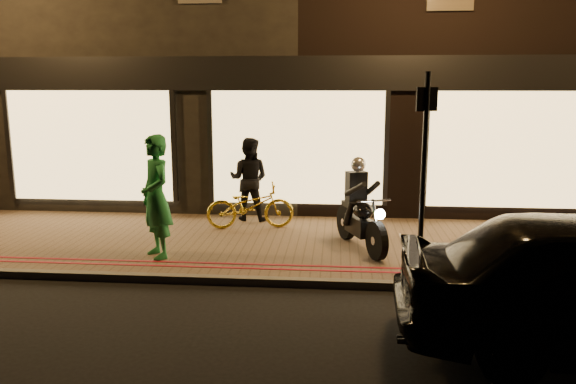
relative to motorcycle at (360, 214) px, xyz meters
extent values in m
plane|color=black|center=(-1.25, -1.72, -0.73)|extent=(90.00, 90.00, 0.00)
cube|color=brown|center=(-1.25, 0.28, -0.67)|extent=(50.00, 4.00, 0.12)
cube|color=#59544C|center=(-1.25, -1.67, -0.67)|extent=(50.00, 0.14, 0.12)
cube|color=maroon|center=(-1.25, -1.27, -0.61)|extent=(50.00, 0.06, 0.01)
cube|color=maroon|center=(-1.25, -1.07, -0.61)|extent=(50.00, 0.06, 0.01)
cube|color=black|center=(-7.25, 7.28, 3.52)|extent=(12.00, 10.00, 8.50)
cube|color=black|center=(4.75, 7.28, 3.52)|extent=(12.00, 10.00, 8.50)
cube|color=black|center=(-1.25, 2.23, 2.42)|extent=(48.00, 0.12, 0.70)
cube|color=#FFD47F|center=(-5.75, 2.22, 0.88)|extent=(3.60, 0.06, 2.38)
cube|color=#FFD47F|center=(-1.25, 2.22, 0.88)|extent=(3.60, 0.06, 2.38)
cube|color=#FFD47F|center=(3.25, 2.22, 0.88)|extent=(3.60, 0.06, 2.38)
cylinder|color=black|center=(0.25, -0.64, -0.29)|extent=(0.35, 0.64, 0.64)
cylinder|color=black|center=(-0.23, 0.57, -0.29)|extent=(0.35, 0.64, 0.64)
cylinder|color=silver|center=(0.25, -0.64, -0.29)|extent=(0.18, 0.18, 0.14)
cylinder|color=silver|center=(-0.23, 0.57, -0.29)|extent=(0.18, 0.18, 0.14)
cube|color=black|center=(0.00, 0.01, -0.21)|extent=(0.50, 0.75, 0.30)
ellipsoid|color=black|center=(0.04, -0.11, 0.09)|extent=(0.49, 0.59, 0.29)
cube|color=black|center=(-0.12, 0.29, 0.09)|extent=(0.41, 0.59, 0.09)
cylinder|color=silver|center=(0.20, -0.50, 0.34)|extent=(0.57, 0.25, 0.03)
cylinder|color=silver|center=(0.24, -0.59, 0.01)|extent=(0.17, 0.32, 0.71)
sphere|color=white|center=(0.29, -0.72, 0.17)|extent=(0.22, 0.22, 0.17)
cylinder|color=silver|center=(-0.06, 0.47, -0.33)|extent=(0.27, 0.54, 0.07)
cube|color=black|center=(-0.07, 0.17, 0.44)|extent=(0.40, 0.33, 0.55)
sphere|color=#B7BABF|center=(-0.05, 0.11, 0.85)|extent=(0.34, 0.34, 0.26)
cylinder|color=black|center=(-0.10, -0.19, 0.47)|extent=(0.38, 0.57, 0.34)
cylinder|color=black|center=(0.20, -0.07, 0.47)|extent=(0.23, 0.60, 0.34)
cylinder|color=black|center=(-0.18, 0.08, -0.01)|extent=(0.26, 0.28, 0.46)
cylinder|color=black|center=(0.08, 0.18, -0.01)|extent=(0.14, 0.27, 0.46)
cylinder|color=black|center=(0.89, -1.04, 0.89)|extent=(0.11, 0.11, 3.00)
cube|color=black|center=(0.89, -1.04, 1.99)|extent=(0.33, 0.17, 0.35)
imported|color=gold|center=(-2.10, 1.20, -0.16)|extent=(1.80, 0.93, 0.90)
imported|color=#20783A|center=(-3.34, -0.79, 0.40)|extent=(0.84, 0.88, 2.03)
imported|color=black|center=(-2.24, 1.90, 0.25)|extent=(0.91, 0.75, 1.73)
camera|label=1|loc=(-0.40, -9.51, 2.22)|focal=35.00mm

